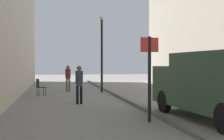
{
  "coord_description": "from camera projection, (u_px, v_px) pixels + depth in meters",
  "views": [
    {
      "loc": [
        -1.8,
        -1.18,
        1.78
      ],
      "look_at": [
        0.58,
        11.97,
        1.52
      ],
      "focal_mm": 52.03,
      "sensor_mm": 36.0,
      "label": 1
    }
  ],
  "objects": [
    {
      "name": "pedestrian_mid_block",
      "position": [
        68.0,
        77.0,
        20.27
      ],
      "size": [
        0.33,
        0.22,
        1.67
      ],
      "rotation": [
        0.0,
        0.0,
        -0.17
      ],
      "color": "brown",
      "rests_on": "ground_plane"
    },
    {
      "name": "cafe_chair_near_window",
      "position": [
        40.0,
        86.0,
        17.9
      ],
      "size": [
        0.56,
        0.56,
        0.94
      ],
      "rotation": [
        0.0,
        0.0,
        5.06
      ],
      "color": "black",
      "rests_on": "ground_plane"
    },
    {
      "name": "lamp_post",
      "position": [
        102.0,
        48.0,
        20.09
      ],
      "size": [
        0.28,
        0.28,
        4.76
      ],
      "color": "black",
      "rests_on": "ground_plane"
    },
    {
      "name": "ground_plane",
      "position": [
        98.0,
        107.0,
        13.33
      ],
      "size": [
        80.0,
        80.0,
        0.0
      ],
      "primitive_type": "plane",
      "color": "gray"
    },
    {
      "name": "delivery_van",
      "position": [
        215.0,
        83.0,
        10.13
      ],
      "size": [
        2.29,
        5.55,
        2.13
      ],
      "rotation": [
        0.0,
        0.0,
        0.07
      ],
      "color": "#335138",
      "rests_on": "ground_plane"
    },
    {
      "name": "street_sign_post",
      "position": [
        149.0,
        71.0,
        9.81
      ],
      "size": [
        0.59,
        0.15,
        2.6
      ],
      "rotation": [
        0.0,
        0.0,
        3.35
      ],
      "color": "black",
      "rests_on": "ground_plane"
    },
    {
      "name": "pedestrian_main_foreground",
      "position": [
        79.0,
        82.0,
        14.21
      ],
      "size": [
        0.33,
        0.22,
        1.69
      ],
      "rotation": [
        0.0,
        0.0,
        0.14
      ],
      "color": "black",
      "rests_on": "ground_plane"
    },
    {
      "name": "kerb_strip",
      "position": [
        135.0,
        105.0,
        13.61
      ],
      "size": [
        0.16,
        40.0,
        0.12
      ],
      "primitive_type": "cube",
      "color": "#615F5B",
      "rests_on": "ground_plane"
    }
  ]
}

